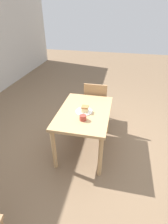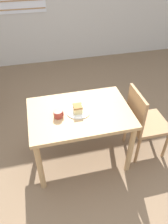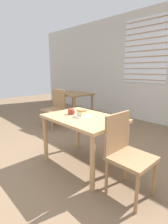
{
  "view_description": "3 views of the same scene",
  "coord_description": "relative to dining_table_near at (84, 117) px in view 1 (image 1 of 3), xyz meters",
  "views": [
    {
      "loc": [
        -2.11,
        -0.16,
        2.05
      ],
      "look_at": [
        -0.05,
        0.29,
        0.74
      ],
      "focal_mm": 28.0,
      "sensor_mm": 36.0,
      "label": 1
    },
    {
      "loc": [
        -0.35,
        -1.43,
        2.16
      ],
      "look_at": [
        0.05,
        0.24,
        0.75
      ],
      "focal_mm": 35.0,
      "sensor_mm": 36.0,
      "label": 2
    },
    {
      "loc": [
        1.7,
        -1.27,
        1.34
      ],
      "look_at": [
        0.02,
        0.32,
        0.78
      ],
      "focal_mm": 28.0,
      "sensor_mm": 36.0,
      "label": 3
    }
  ],
  "objects": [
    {
      "name": "cake_slice",
      "position": [
        -0.02,
        -0.02,
        0.16
      ],
      "size": [
        0.09,
        0.09,
        0.08
      ],
      "color": "beige",
      "rests_on": "plate"
    },
    {
      "name": "ground_plane",
      "position": [
        -0.02,
        -0.3,
        -0.61
      ],
      "size": [
        14.0,
        14.0,
        0.0
      ],
      "primitive_type": "plane",
      "color": "#7A6047"
    },
    {
      "name": "plate",
      "position": [
        -0.01,
        -0.0,
        0.11
      ],
      "size": [
        0.24,
        0.24,
        0.01
      ],
      "color": "white",
      "rests_on": "dining_table_near"
    },
    {
      "name": "dining_table_near",
      "position": [
        0.0,
        0.0,
        0.0
      ],
      "size": [
        1.07,
        0.74,
        0.71
      ],
      "color": "tan",
      "rests_on": "ground_plane"
    },
    {
      "name": "chair_near_window",
      "position": [
        0.74,
        -0.07,
        -0.13
      ],
      "size": [
        0.42,
        0.42,
        0.89
      ],
      "rotation": [
        0.0,
        0.0,
        1.57
      ],
      "color": "#9E754C",
      "rests_on": "ground_plane"
    },
    {
      "name": "coffee_mug",
      "position": [
        -0.23,
        -0.03,
        0.14
      ],
      "size": [
        0.1,
        0.09,
        0.08
      ],
      "color": "#9E382D",
      "rests_on": "dining_table_near"
    }
  ]
}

